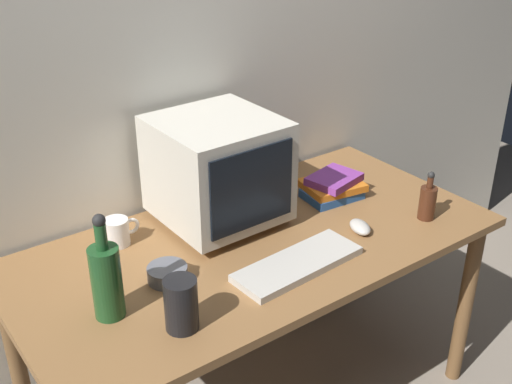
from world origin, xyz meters
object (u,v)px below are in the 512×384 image
object	(u,v)px
crt_monitor	(218,170)
bottle_tall	(106,279)
keyboard	(298,264)
bottle_short	(428,201)
book_stack	(333,187)
metal_canister	(181,304)
mug	(118,232)
cd_spindle	(167,274)
computer_mouse	(360,227)

from	to	relation	value
crt_monitor	bottle_tall	world-z (taller)	crt_monitor
keyboard	bottle_short	bearing A→B (deg)	-6.12
book_stack	metal_canister	world-z (taller)	metal_canister
mug	cd_spindle	world-z (taller)	mug
keyboard	book_stack	distance (m)	0.49
bottle_tall	cd_spindle	distance (m)	0.23
cd_spindle	bottle_short	bearing A→B (deg)	-12.67
crt_monitor	bottle_short	bearing A→B (deg)	-34.83
keyboard	book_stack	size ratio (longest dim) A/B	1.81
bottle_tall	bottle_short	distance (m)	1.13
book_stack	metal_canister	size ratio (longest dim) A/B	1.55
keyboard	computer_mouse	world-z (taller)	computer_mouse
computer_mouse	metal_canister	world-z (taller)	metal_canister
keyboard	cd_spindle	world-z (taller)	cd_spindle
book_stack	crt_monitor	bearing A→B (deg)	167.28
computer_mouse	metal_canister	xyz separation A→B (m)	(-0.73, -0.08, 0.06)
computer_mouse	mug	size ratio (longest dim) A/B	0.83
keyboard	bottle_tall	bearing A→B (deg)	164.08
bottle_tall	mug	xyz separation A→B (m)	(0.18, 0.32, -0.07)
crt_monitor	keyboard	world-z (taller)	crt_monitor
keyboard	crt_monitor	bearing A→B (deg)	91.95
computer_mouse	mug	xyz separation A→B (m)	(-0.68, 0.41, 0.03)
crt_monitor	metal_canister	world-z (taller)	crt_monitor
crt_monitor	keyboard	xyz separation A→B (m)	(0.04, -0.38, -0.18)
bottle_short	cd_spindle	world-z (taller)	bottle_short
bottle_tall	metal_canister	world-z (taller)	bottle_tall
bottle_short	mug	size ratio (longest dim) A/B	1.48
book_stack	metal_canister	xyz separation A→B (m)	(-0.83, -0.32, 0.03)
bottle_short	metal_canister	bearing A→B (deg)	-179.39
bottle_short	mug	bearing A→B (deg)	152.97
crt_monitor	book_stack	size ratio (longest dim) A/B	1.69
keyboard	bottle_tall	distance (m)	0.58
bottle_tall	crt_monitor	bearing A→B (deg)	26.10
computer_mouse	cd_spindle	distance (m)	0.67
cd_spindle	metal_canister	distance (m)	0.23
book_stack	bottle_tall	bearing A→B (deg)	-170.61
keyboard	bottle_short	size ratio (longest dim) A/B	2.36
book_stack	cd_spindle	bearing A→B (deg)	-171.86
keyboard	cd_spindle	size ratio (longest dim) A/B	3.50
crt_monitor	bottle_short	size ratio (longest dim) A/B	2.21
book_stack	cd_spindle	world-z (taller)	book_stack
bottle_tall	metal_canister	distance (m)	0.21
computer_mouse	metal_canister	bearing A→B (deg)	-155.59
bottle_tall	bottle_short	bearing A→B (deg)	-7.81
mug	metal_canister	size ratio (longest dim) A/B	0.80
mug	cd_spindle	size ratio (longest dim) A/B	1.00
book_stack	mug	distance (m)	0.80
computer_mouse	book_stack	distance (m)	0.26
computer_mouse	mug	world-z (taller)	mug
metal_canister	book_stack	bearing A→B (deg)	21.23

